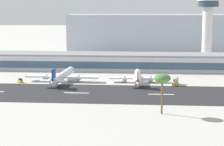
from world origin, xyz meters
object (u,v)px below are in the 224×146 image
(airliner_navy_tail_gate_0, at_px, (62,76))
(service_baggage_tug_0, at_px, (20,81))
(terminal_building, at_px, (105,61))
(control_tower, at_px, (208,24))
(airliner_red_tail_gate_1, at_px, (138,78))
(distant_hotel_block, at_px, (146,34))
(palm_tree_1, at_px, (162,79))
(service_fuel_truck_1, at_px, (175,81))

(airliner_navy_tail_gate_0, height_order, service_baggage_tug_0, airliner_navy_tail_gate_0)
(terminal_building, relative_size, control_tower, 4.08)
(terminal_building, distance_m, airliner_red_tail_gate_1, 50.52)
(distant_hotel_block, relative_size, airliner_navy_tail_gate_0, 2.90)
(control_tower, distance_m, palm_tree_1, 142.89)
(control_tower, bearing_deg, service_fuel_truck_1, -109.11)
(service_fuel_truck_1, relative_size, palm_tree_1, 0.57)
(control_tower, distance_m, airliner_red_tail_gate_1, 91.33)
(control_tower, relative_size, distant_hotel_block, 0.34)
(distant_hotel_block, xyz_separation_m, palm_tree_1, (5.27, -202.73, -3.45))
(airliner_red_tail_gate_1, bearing_deg, control_tower, -33.40)
(service_fuel_truck_1, bearing_deg, control_tower, -10.74)
(airliner_navy_tail_gate_0, distance_m, palm_tree_1, 81.07)
(airliner_navy_tail_gate_0, xyz_separation_m, service_baggage_tug_0, (-21.80, -4.01, -2.00))
(terminal_building, height_order, service_fuel_truck_1, terminal_building)
(control_tower, height_order, palm_tree_1, control_tower)
(terminal_building, relative_size, airliner_red_tail_gate_1, 4.60)
(terminal_building, bearing_deg, control_tower, 22.43)
(terminal_building, bearing_deg, service_fuel_truck_1, -50.56)
(terminal_building, distance_m, distant_hotel_block, 98.58)
(terminal_building, relative_size, service_fuel_truck_1, 21.06)
(airliner_red_tail_gate_1, relative_size, palm_tree_1, 2.61)
(airliner_navy_tail_gate_0, bearing_deg, airliner_red_tail_gate_1, -86.05)
(terminal_building, distance_m, airliner_navy_tail_gate_0, 50.07)
(service_fuel_truck_1, bearing_deg, palm_tree_1, 179.01)
(distant_hotel_block, relative_size, service_baggage_tug_0, 39.18)
(control_tower, relative_size, palm_tree_1, 2.95)
(airliner_navy_tail_gate_0, bearing_deg, service_fuel_truck_1, -91.61)
(control_tower, relative_size, airliner_navy_tail_gate_0, 0.99)
(airliner_navy_tail_gate_0, bearing_deg, terminal_building, -19.50)
(airliner_red_tail_gate_1, distance_m, service_baggage_tug_0, 62.89)
(control_tower, xyz_separation_m, service_baggage_tug_0, (-109.73, -78.96, -27.39))
(distant_hotel_block, bearing_deg, palm_tree_1, -88.51)
(service_baggage_tug_0, bearing_deg, airliner_navy_tail_gate_0, -124.48)
(distant_hotel_block, height_order, airliner_red_tail_gate_1, distant_hotel_block)
(service_baggage_tug_0, distance_m, palm_tree_1, 93.97)
(distant_hotel_block, bearing_deg, terminal_building, -105.97)
(airliner_red_tail_gate_1, bearing_deg, terminal_building, 25.11)
(terminal_building, relative_size, airliner_navy_tail_gate_0, 4.04)
(control_tower, distance_m, service_fuel_truck_1, 87.98)
(control_tower, bearing_deg, airliner_red_tail_gate_1, -122.49)
(airliner_navy_tail_gate_0, xyz_separation_m, airliner_red_tail_gate_1, (40.87, 1.03, -0.37))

